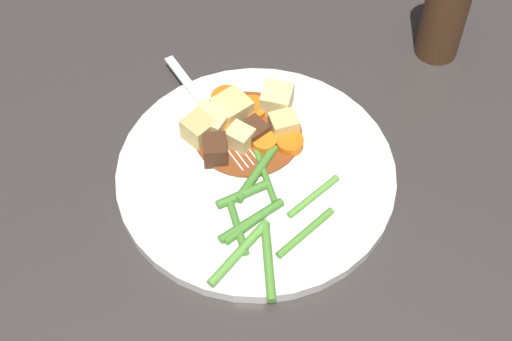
% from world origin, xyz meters
% --- Properties ---
extents(ground_plane, '(3.00, 3.00, 0.00)m').
position_xyz_m(ground_plane, '(0.00, 0.00, 0.00)').
color(ground_plane, '#383330').
extents(dinner_plate, '(0.28, 0.28, 0.01)m').
position_xyz_m(dinner_plate, '(0.00, 0.00, 0.01)').
color(dinner_plate, white).
rests_on(dinner_plate, ground_plane).
extents(stew_sauce, '(0.11, 0.11, 0.00)m').
position_xyz_m(stew_sauce, '(0.05, 0.01, 0.01)').
color(stew_sauce, brown).
rests_on(stew_sauce, dinner_plate).
extents(carrot_slice_0, '(0.04, 0.04, 0.01)m').
position_xyz_m(carrot_slice_0, '(0.03, -0.04, 0.02)').
color(carrot_slice_0, orange).
rests_on(carrot_slice_0, dinner_plate).
extents(carrot_slice_1, '(0.04, 0.04, 0.01)m').
position_xyz_m(carrot_slice_1, '(0.08, -0.00, 0.02)').
color(carrot_slice_1, orange).
rests_on(carrot_slice_1, dinner_plate).
extents(carrot_slice_2, '(0.03, 0.03, 0.01)m').
position_xyz_m(carrot_slice_2, '(0.04, 0.03, 0.02)').
color(carrot_slice_2, orange).
rests_on(carrot_slice_2, dinner_plate).
extents(carrot_slice_3, '(0.03, 0.03, 0.01)m').
position_xyz_m(carrot_slice_3, '(0.03, -0.01, 0.02)').
color(carrot_slice_3, orange).
rests_on(carrot_slice_3, dinner_plate).
extents(carrot_slice_4, '(0.04, 0.04, 0.01)m').
position_xyz_m(carrot_slice_4, '(0.09, 0.03, 0.02)').
color(carrot_slice_4, orange).
rests_on(carrot_slice_4, dinner_plate).
extents(potato_chunk_0, '(0.03, 0.03, 0.02)m').
position_xyz_m(potato_chunk_0, '(0.03, 0.01, 0.02)').
color(potato_chunk_0, '#EAD68C').
rests_on(potato_chunk_0, dinner_plate).
extents(potato_chunk_1, '(0.04, 0.04, 0.03)m').
position_xyz_m(potato_chunk_1, '(0.04, 0.06, 0.03)').
color(potato_chunk_1, '#DBBC6B').
rests_on(potato_chunk_1, dinner_plate).
extents(potato_chunk_2, '(0.04, 0.04, 0.03)m').
position_xyz_m(potato_chunk_2, '(0.08, -0.03, 0.03)').
color(potato_chunk_2, '#EAD68C').
rests_on(potato_chunk_2, dinner_plate).
extents(potato_chunk_3, '(0.04, 0.04, 0.03)m').
position_xyz_m(potato_chunk_3, '(0.05, 0.04, 0.03)').
color(potato_chunk_3, '#EAD68C').
rests_on(potato_chunk_3, dinner_plate).
extents(potato_chunk_4, '(0.03, 0.03, 0.02)m').
position_xyz_m(potato_chunk_4, '(0.05, -0.03, 0.02)').
color(potato_chunk_4, '#E5CC7A').
rests_on(potato_chunk_4, dinner_plate).
extents(potato_chunk_5, '(0.05, 0.05, 0.02)m').
position_xyz_m(potato_chunk_5, '(0.07, 0.02, 0.03)').
color(potato_chunk_5, '#E5CC7A').
rests_on(potato_chunk_5, dinner_plate).
extents(meat_chunk_0, '(0.03, 0.03, 0.02)m').
position_xyz_m(meat_chunk_0, '(0.04, 0.00, 0.02)').
color(meat_chunk_0, '#4C2B19').
rests_on(meat_chunk_0, dinner_plate).
extents(meat_chunk_1, '(0.03, 0.02, 0.02)m').
position_xyz_m(meat_chunk_1, '(0.02, 0.04, 0.03)').
color(meat_chunk_1, '#4C2B19').
rests_on(meat_chunk_1, dinner_plate).
extents(green_bean_0, '(0.05, 0.06, 0.01)m').
position_xyz_m(green_bean_0, '(-0.08, -0.04, 0.02)').
color(green_bean_0, '#599E38').
rests_on(green_bean_0, dinner_plate).
extents(green_bean_1, '(0.08, 0.01, 0.01)m').
position_xyz_m(green_bean_1, '(-0.10, -0.01, 0.02)').
color(green_bean_1, '#599E38').
rests_on(green_bean_1, dinner_plate).
extents(green_bean_2, '(0.05, 0.06, 0.01)m').
position_xyz_m(green_bean_2, '(-0.06, 0.01, 0.02)').
color(green_bean_2, '#4C8E33').
rests_on(green_bean_2, dinner_plate).
extents(green_bean_3, '(0.05, 0.05, 0.01)m').
position_xyz_m(green_bean_3, '(-0.04, -0.05, 0.02)').
color(green_bean_3, '#66AD42').
rests_on(green_bean_3, dinner_plate).
extents(green_bean_4, '(0.06, 0.02, 0.01)m').
position_xyz_m(green_bean_4, '(-0.07, 0.02, 0.02)').
color(green_bean_4, '#4C8E33').
rests_on(green_bean_4, dinner_plate).
extents(green_bean_5, '(0.04, 0.05, 0.01)m').
position_xyz_m(green_bean_5, '(-0.06, 0.01, 0.02)').
color(green_bean_5, '#4C8E33').
rests_on(green_bean_5, dinner_plate).
extents(green_bean_6, '(0.07, 0.05, 0.01)m').
position_xyz_m(green_bean_6, '(-0.01, -0.00, 0.02)').
color(green_bean_6, '#4C8E33').
rests_on(green_bean_6, dinner_plate).
extents(green_bean_7, '(0.03, 0.05, 0.01)m').
position_xyz_m(green_bean_7, '(-0.03, 0.01, 0.02)').
color(green_bean_7, '#4C8E33').
rests_on(green_bean_7, dinner_plate).
extents(green_bean_8, '(0.06, 0.02, 0.01)m').
position_xyz_m(green_bean_8, '(-0.01, -0.01, 0.02)').
color(green_bean_8, '#4C8E33').
rests_on(green_bean_8, dinner_plate).
extents(green_bean_9, '(0.07, 0.06, 0.01)m').
position_xyz_m(green_bean_9, '(-0.09, 0.02, 0.02)').
color(green_bean_9, '#66AD42').
rests_on(green_bean_9, dinner_plate).
extents(fork, '(0.16, 0.10, 0.00)m').
position_xyz_m(fork, '(0.07, 0.04, 0.01)').
color(fork, silver).
rests_on(fork, dinner_plate).
extents(pepper_mill, '(0.05, 0.05, 0.13)m').
position_xyz_m(pepper_mill, '(0.17, -0.21, 0.06)').
color(pepper_mill, '#4C2D19').
rests_on(pepper_mill, ground_plane).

